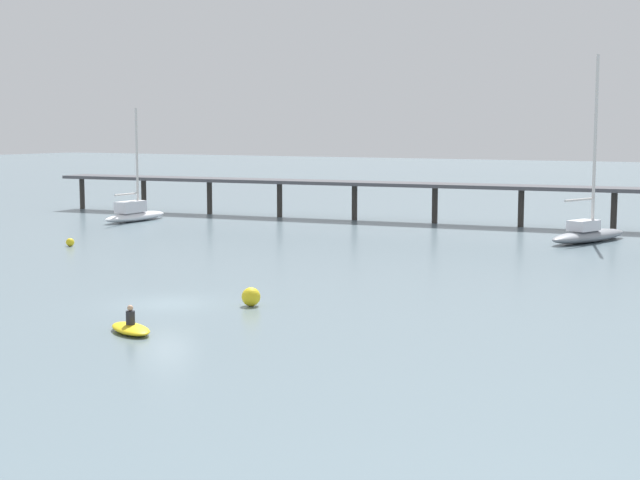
{
  "coord_description": "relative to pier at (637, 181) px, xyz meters",
  "views": [
    {
      "loc": [
        27.53,
        -34.08,
        8.15
      ],
      "look_at": [
        0.0,
        14.46,
        1.5
      ],
      "focal_mm": 52.96,
      "sensor_mm": 36.0,
      "label": 1
    }
  ],
  "objects": [
    {
      "name": "ground_plane",
      "position": [
        -12.65,
        -42.72,
        -4.01
      ],
      "size": [
        400.0,
        400.0,
        0.0
      ],
      "primitive_type": "plane",
      "color": "slate"
    },
    {
      "name": "pier",
      "position": [
        0.0,
        0.0,
        0.0
      ],
      "size": [
        83.1,
        12.69,
        8.25
      ],
      "color": "#4C4C51",
      "rests_on": "ground_plane"
    },
    {
      "name": "sailboat_gray",
      "position": [
        -1.52,
        -8.87,
        -3.23
      ],
      "size": [
        4.67,
        8.8,
        13.31
      ],
      "color": "gray",
      "rests_on": "ground_plane"
    },
    {
      "name": "sailboat_white",
      "position": [
        -39.91,
        -13.24,
        -3.25
      ],
      "size": [
        2.03,
        7.77,
        9.88
      ],
      "color": "white",
      "rests_on": "ground_plane"
    },
    {
      "name": "dinghy_yellow",
      "position": [
        -9.93,
        -48.4,
        -3.8
      ],
      "size": [
        2.89,
        2.24,
        1.14
      ],
      "color": "yellow",
      "rests_on": "ground_plane"
    },
    {
      "name": "mooring_buoy_outer",
      "position": [
        -8.94,
        -41.24,
        -3.58
      ],
      "size": [
        0.87,
        0.87,
        0.87
      ],
      "primitive_type": "sphere",
      "color": "yellow",
      "rests_on": "ground_plane"
    },
    {
      "name": "mooring_buoy_near",
      "position": [
        -32.09,
        -29.06,
        -3.73
      ],
      "size": [
        0.57,
        0.57,
        0.57
      ],
      "primitive_type": "sphere",
      "color": "yellow",
      "rests_on": "ground_plane"
    }
  ]
}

